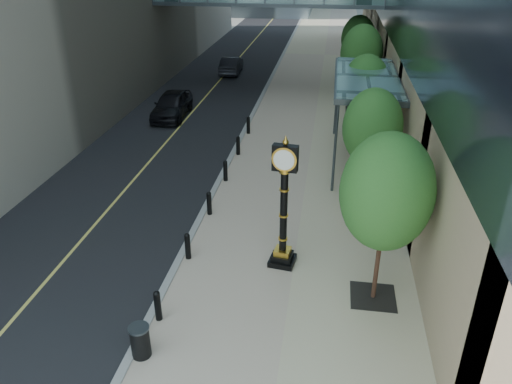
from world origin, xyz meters
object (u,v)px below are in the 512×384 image
pedestrian (361,154)px  trash_bin (140,342)px  car_near (172,105)px  street_clock (284,213)px  car_far (231,65)px

pedestrian → trash_bin: bearing=57.3°
trash_bin → pedestrian: (6.18, 12.91, 0.51)m
pedestrian → car_near: pedestrian is taller
trash_bin → street_clock: bearing=55.8°
trash_bin → car_near: car_near is taller
trash_bin → car_far: bearing=96.9°
trash_bin → car_far: size_ratio=0.21×
car_far → street_clock: bearing=102.6°
pedestrian → car_far: bearing=-69.1°
street_clock → trash_bin: bearing=-116.2°
street_clock → car_near: (-8.56, 14.95, -1.22)m
street_clock → pedestrian: (2.89, 8.06, -1.02)m
street_clock → car_near: size_ratio=0.97×
car_near → car_far: size_ratio=1.12×
pedestrian → car_far: (-9.99, 18.79, -0.30)m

